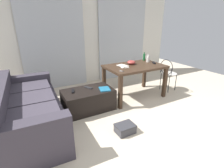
# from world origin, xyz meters

# --- Properties ---
(ground_plane) EXTENTS (8.00, 8.00, 0.00)m
(ground_plane) POSITION_xyz_m (0.00, 1.27, 0.00)
(ground_plane) COLOR beige
(wall_back) EXTENTS (5.20, 0.10, 2.53)m
(wall_back) POSITION_xyz_m (0.00, 3.33, 1.27)
(wall_back) COLOR silver
(wall_back) RESTS_ON ground
(curtains) EXTENTS (3.56, 0.03, 2.33)m
(curtains) POSITION_xyz_m (0.00, 3.25, 1.17)
(curtains) COLOR #B2B7BC
(curtains) RESTS_ON ground
(couch) EXTENTS (1.00, 2.10, 0.78)m
(couch) POSITION_xyz_m (-1.84, 1.60, 0.32)
(couch) COLOR #38333D
(couch) RESTS_ON ground
(coffee_table) EXTENTS (0.97, 0.58, 0.42)m
(coffee_table) POSITION_xyz_m (-0.75, 1.71, 0.21)
(coffee_table) COLOR black
(coffee_table) RESTS_ON ground
(craft_table) EXTENTS (1.29, 0.83, 0.75)m
(craft_table) POSITION_xyz_m (0.42, 1.80, 0.65)
(craft_table) COLOR #382619
(craft_table) RESTS_ON ground
(wire_chair) EXTENTS (0.38, 0.39, 0.81)m
(wire_chair) POSITION_xyz_m (1.36, 1.69, 0.51)
(wire_chair) COLOR silver
(wire_chair) RESTS_ON ground
(bottle_near) EXTENTS (0.08, 0.08, 0.19)m
(bottle_near) POSITION_xyz_m (0.89, 1.92, 0.82)
(bottle_near) COLOR beige
(bottle_near) RESTS_ON craft_table
(bottle_far) EXTENTS (0.06, 0.06, 0.21)m
(bottle_far) POSITION_xyz_m (0.93, 2.12, 0.83)
(bottle_far) COLOR #195B2D
(bottle_far) RESTS_ON craft_table
(bowl) EXTENTS (0.19, 0.19, 0.09)m
(bowl) POSITION_xyz_m (0.41, 1.93, 0.79)
(bowl) COLOR #9E3833
(bowl) RESTS_ON craft_table
(book_stack) EXTENTS (0.23, 0.30, 0.03)m
(book_stack) POSITION_xyz_m (0.13, 1.84, 0.76)
(book_stack) COLOR silver
(book_stack) RESTS_ON craft_table
(tv_remote_on_table) EXTENTS (0.12, 0.18, 0.02)m
(tv_remote_on_table) POSITION_xyz_m (0.94, 1.75, 0.76)
(tv_remote_on_table) COLOR black
(tv_remote_on_table) RESTS_ON craft_table
(scissors) EXTENTS (0.08, 0.11, 0.00)m
(scissors) POSITION_xyz_m (-0.08, 1.54, 0.75)
(scissors) COLOR #9EA0A5
(scissors) RESTS_ON craft_table
(tv_remote_primary) EXTENTS (0.13, 0.19, 0.02)m
(tv_remote_primary) POSITION_xyz_m (-0.70, 1.81, 0.43)
(tv_remote_primary) COLOR #232326
(tv_remote_primary) RESTS_ON coffee_table
(tv_remote_secondary) EXTENTS (0.09, 0.19, 0.02)m
(tv_remote_secondary) POSITION_xyz_m (-1.03, 1.79, 0.43)
(tv_remote_secondary) COLOR black
(tv_remote_secondary) RESTS_ON coffee_table
(magazine) EXTENTS (0.25, 0.29, 0.02)m
(magazine) POSITION_xyz_m (-0.45, 1.58, 0.43)
(magazine) COLOR #1E668C
(magazine) RESTS_ON coffee_table
(shoebox) EXTENTS (0.30, 0.24, 0.14)m
(shoebox) POSITION_xyz_m (-0.52, 0.72, 0.07)
(shoebox) COLOR #38383D
(shoebox) RESTS_ON ground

